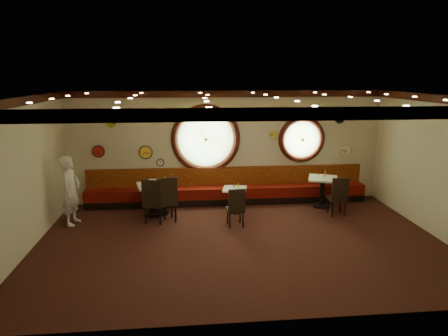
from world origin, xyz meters
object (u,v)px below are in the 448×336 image
table_b (159,195)px  chair_b (166,197)px  condiment_d_bottle (325,173)px  table_d (322,188)px  chair_a (153,198)px  chair_c (236,205)px  condiment_c_pepper (235,187)px  condiment_b_salt (157,181)px  condiment_a_bottle (157,181)px  condiment_c_salt (234,186)px  condiment_a_pepper (154,182)px  condiment_b_pepper (157,181)px  chair_d (339,194)px  table_c (235,197)px  table_a (153,196)px  condiment_a_salt (149,182)px  condiment_c_bottle (239,185)px  condiment_d_pepper (323,176)px  condiment_b_bottle (165,179)px  waiter (71,191)px  condiment_d_salt (319,176)px

table_b → chair_b: bearing=-70.9°
table_b → condiment_d_bottle: bearing=3.8°
table_d → chair_a: size_ratio=1.38×
chair_c → condiment_c_pepper: bearing=79.9°
table_d → condiment_d_bottle: condiment_d_bottle is taller
chair_b → condiment_b_salt: chair_b is taller
condiment_a_bottle → condiment_c_salt: bearing=-0.6°
condiment_a_pepper → condiment_b_pepper: condiment_b_pepper is taller
table_b → chair_d: chair_d is taller
table_c → condiment_d_bottle: (2.60, 0.36, 0.51)m
table_a → table_b: 0.17m
condiment_a_salt → condiment_c_pepper: (2.28, -0.11, -0.17)m
condiment_a_pepper → table_b: bearing=7.2°
chair_a → condiment_a_bottle: bearing=99.1°
condiment_c_bottle → condiment_a_pepper: bearing=-179.7°
table_c → condiment_b_pepper: size_ratio=8.25×
table_b → condiment_b_salt: condiment_b_salt is taller
chair_c → condiment_d_pepper: 2.88m
condiment_b_pepper → condiment_d_bottle: bearing=3.5°
condiment_b_pepper → condiment_a_bottle: bearing=124.3°
chair_b → chair_c: chair_b is taller
chair_d → condiment_b_bottle: (-4.51, 0.63, 0.34)m
table_b → condiment_a_pepper: (-0.13, -0.02, 0.34)m
condiment_c_pepper → condiment_b_bottle: condiment_b_bottle is taller
condiment_a_salt → condiment_b_pepper: 0.23m
chair_d → condiment_a_pepper: chair_d is taller
condiment_a_pepper → condiment_d_pepper: condiment_d_pepper is taller
table_a → chair_a: size_ratio=1.26×
chair_d → condiment_c_bottle: 2.63m
table_a → condiment_a_pepper: size_ratio=9.21×
chair_d → condiment_d_pepper: bearing=105.8°
condiment_c_pepper → condiment_c_bottle: 0.12m
table_a → waiter: size_ratio=0.52×
condiment_d_pepper → condiment_d_bottle: condiment_d_bottle is taller
condiment_c_bottle → waiter: 4.25m
condiment_a_salt → condiment_c_salt: (2.25, -0.05, -0.17)m
condiment_c_salt → condiment_d_pepper: size_ratio=1.05×
condiment_c_bottle → condiment_d_bottle: bearing=7.0°
table_a → waiter: waiter is taller
chair_b → condiment_b_pepper: chair_b is taller
condiment_b_pepper → condiment_a_salt: bearing=172.0°
condiment_d_salt → condiment_d_pepper: (0.09, -0.09, 0.00)m
condiment_a_pepper → condiment_b_pepper: 0.10m
condiment_a_pepper → condiment_a_bottle: bearing=22.6°
chair_b → condiment_a_salt: bearing=108.8°
condiment_a_salt → condiment_b_pepper: (0.23, -0.03, 0.01)m
condiment_b_pepper → condiment_b_bottle: (0.21, 0.02, 0.04)m
condiment_c_bottle → table_d: bearing=4.3°
chair_b → condiment_b_pepper: 0.75m
chair_c → condiment_d_salt: bearing=23.4°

